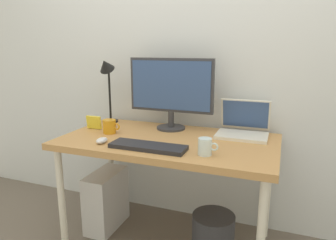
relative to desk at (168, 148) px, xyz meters
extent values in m
cube|color=silver|center=(0.00, 0.42, 0.63)|extent=(4.40, 0.04, 2.60)
cube|color=#B7844C|center=(0.00, 0.00, 0.04)|extent=(1.34, 0.73, 0.04)
cylinder|color=silver|center=(-0.61, -0.30, -0.32)|extent=(0.04, 0.04, 0.69)
cylinder|color=silver|center=(-0.61, 0.30, -0.32)|extent=(0.04, 0.04, 0.69)
cylinder|color=silver|center=(0.61, 0.30, -0.32)|extent=(0.04, 0.04, 0.69)
cylinder|color=#333338|center=(-0.07, 0.23, 0.07)|extent=(0.20, 0.20, 0.01)
cylinder|color=#333338|center=(-0.07, 0.23, 0.13)|extent=(0.04, 0.04, 0.11)
cube|color=#333338|center=(-0.07, 0.23, 0.37)|extent=(0.59, 0.03, 0.37)
cube|color=#334C7F|center=(-0.07, 0.22, 0.37)|extent=(0.56, 0.01, 0.33)
cube|color=silver|center=(0.43, 0.19, 0.07)|extent=(0.32, 0.22, 0.02)
cube|color=silver|center=(0.43, 0.33, 0.19)|extent=(0.32, 0.06, 0.21)
cube|color=#334C7F|center=(0.43, 0.32, 0.19)|extent=(0.30, 0.05, 0.18)
cylinder|color=black|center=(-0.57, 0.26, 0.07)|extent=(0.11, 0.11, 0.01)
cylinder|color=black|center=(-0.57, 0.26, 0.27)|extent=(0.02, 0.02, 0.39)
cone|color=black|center=(-0.57, 0.22, 0.50)|extent=(0.11, 0.14, 0.13)
cube|color=#232328|center=(-0.04, -0.22, 0.08)|extent=(0.44, 0.14, 0.02)
ellipsoid|color=silver|center=(-0.34, -0.23, 0.08)|extent=(0.06, 0.09, 0.03)
cylinder|color=orange|center=(-0.41, -0.02, 0.11)|extent=(0.09, 0.09, 0.09)
torus|color=orange|center=(-0.35, -0.02, 0.11)|extent=(0.05, 0.01, 0.05)
cylinder|color=silver|center=(0.29, -0.21, 0.11)|extent=(0.07, 0.07, 0.09)
torus|color=silver|center=(0.34, -0.21, 0.12)|extent=(0.05, 0.01, 0.05)
cube|color=yellow|center=(-0.57, 0.04, 0.11)|extent=(0.11, 0.03, 0.09)
cube|color=silver|center=(-0.49, 0.02, -0.46)|extent=(0.18, 0.36, 0.42)
cylinder|color=#333338|center=(0.32, -0.07, -0.52)|extent=(0.26, 0.26, 0.30)
camera|label=1|loc=(0.66, -1.74, 0.62)|focal=33.10mm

